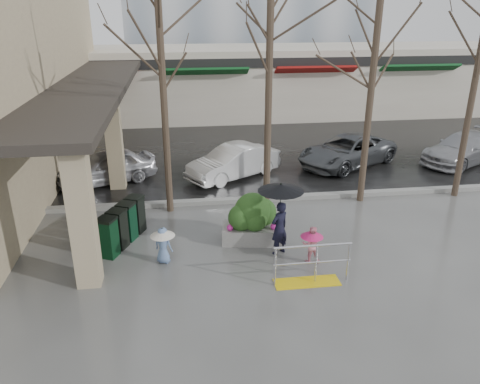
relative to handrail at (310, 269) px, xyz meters
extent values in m
plane|color=#51514F|center=(-1.36, 1.20, -0.38)|extent=(120.00, 120.00, 0.00)
cube|color=black|center=(-1.36, 23.20, -0.37)|extent=(120.00, 36.00, 0.01)
cube|color=gray|center=(-1.36, 5.20, -0.30)|extent=(120.00, 0.30, 0.15)
cube|color=#2D2823|center=(-6.16, 9.20, 3.25)|extent=(2.80, 18.00, 0.25)
cube|color=tan|center=(-5.26, 0.70, 1.37)|extent=(0.55, 0.55, 3.50)
cube|color=tan|center=(-5.26, 7.20, 1.37)|extent=(0.55, 0.55, 3.50)
cube|color=beige|center=(0.64, 19.20, 1.62)|extent=(34.00, 6.00, 4.00)
cube|color=maroon|center=(-7.36, 16.30, 2.47)|extent=(4.50, 1.68, 0.87)
cube|color=#0F4C1E|center=(-1.36, 16.30, 2.47)|extent=(4.50, 1.68, 0.87)
cube|color=maroon|center=(4.64, 16.30, 2.47)|extent=(4.50, 1.68, 0.87)
cube|color=#0F4C1E|center=(10.64, 16.30, 2.47)|extent=(4.50, 1.68, 0.87)
cube|color=black|center=(0.64, 16.30, 3.02)|extent=(34.00, 0.35, 0.50)
cube|color=yellow|center=(-0.06, 0.00, -0.37)|extent=(1.60, 0.50, 0.02)
cylinder|color=silver|center=(-0.86, 0.00, 0.12)|extent=(0.05, 0.05, 1.00)
cylinder|color=silver|center=(0.14, 0.00, 0.12)|extent=(0.05, 0.05, 1.00)
cylinder|color=silver|center=(0.94, 0.00, 0.12)|extent=(0.05, 0.05, 1.00)
cylinder|color=silver|center=(0.04, 0.00, 0.62)|extent=(1.90, 0.06, 0.06)
cylinder|color=silver|center=(0.04, 0.00, 0.17)|extent=(1.90, 0.04, 0.04)
cylinder|color=#382B21|center=(-3.36, 4.80, 3.02)|extent=(0.22, 0.22, 6.80)
cylinder|color=#382B21|center=(-0.16, 4.80, 3.12)|extent=(0.22, 0.22, 7.00)
cylinder|color=#382B21|center=(3.14, 4.80, 2.87)|extent=(0.22, 0.22, 6.50)
cylinder|color=#382B21|center=(6.64, 4.80, 3.22)|extent=(0.22, 0.22, 7.20)
imported|color=black|center=(-0.43, 1.53, 0.37)|extent=(0.65, 0.59, 1.50)
cylinder|color=black|center=(-0.43, 1.53, 1.15)|extent=(0.02, 0.02, 0.95)
cone|color=black|center=(-0.43, 1.53, 1.53)|extent=(1.21, 1.21, 0.18)
sphere|color=black|center=(-0.43, 1.53, 1.64)|extent=(0.05, 0.05, 0.05)
imported|color=pink|center=(0.30, 0.97, 0.13)|extent=(0.55, 0.46, 1.01)
cylinder|color=black|center=(0.30, 0.97, 0.31)|extent=(0.02, 0.02, 0.44)
cone|color=#CE2068|center=(0.30, 0.97, 0.44)|extent=(0.60, 0.60, 0.18)
sphere|color=black|center=(0.30, 0.97, 0.55)|extent=(0.05, 0.05, 0.05)
imported|color=#6584B5|center=(-3.51, 1.45, 0.12)|extent=(0.57, 0.50, 0.98)
cylinder|color=black|center=(-3.51, 1.45, 0.35)|extent=(0.02, 0.02, 0.46)
cone|color=silver|center=(-3.51, 1.45, 0.49)|extent=(0.64, 0.64, 0.18)
sphere|color=black|center=(-3.51, 1.45, 0.60)|extent=(0.05, 0.05, 0.05)
cube|color=slate|center=(-1.04, 2.32, -0.14)|extent=(1.78, 1.08, 0.46)
ellipsoid|color=#183A12|center=(-1.04, 2.32, 0.55)|extent=(1.02, 0.92, 1.07)
sphere|color=#183A12|center=(-1.36, 2.23, 0.42)|extent=(0.74, 0.74, 0.74)
sphere|color=#183A12|center=(-0.71, 2.46, 0.44)|extent=(0.78, 0.78, 0.78)
cube|color=#0B3219|center=(-4.96, 1.98, 0.14)|extent=(0.56, 0.56, 1.03)
cube|color=black|center=(-4.96, 1.98, 0.70)|extent=(0.59, 0.59, 0.08)
cube|color=black|center=(-4.75, 2.45, 0.14)|extent=(0.56, 0.56, 1.03)
cube|color=black|center=(-4.75, 2.45, 0.70)|extent=(0.59, 0.59, 0.08)
cube|color=#0C351E|center=(-4.55, 2.92, 0.14)|extent=(0.56, 0.56, 1.03)
cube|color=black|center=(-4.55, 2.92, 0.70)|extent=(0.59, 0.59, 0.08)
cube|color=black|center=(-4.34, 3.39, 0.14)|extent=(0.56, 0.56, 1.03)
cube|color=black|center=(-4.34, 3.39, 0.70)|extent=(0.59, 0.59, 0.08)
imported|color=silver|center=(-5.74, 7.77, 0.25)|extent=(3.98, 2.87, 1.26)
imported|color=white|center=(-0.91, 7.70, 0.25)|extent=(3.95, 3.15, 1.26)
imported|color=#515458|center=(3.98, 8.57, 0.25)|extent=(4.97, 4.10, 1.26)
imported|color=#A1A2A6|center=(9.04, 8.27, 0.25)|extent=(4.67, 3.54, 1.26)
camera|label=1|loc=(-2.98, -9.43, 5.87)|focal=35.00mm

